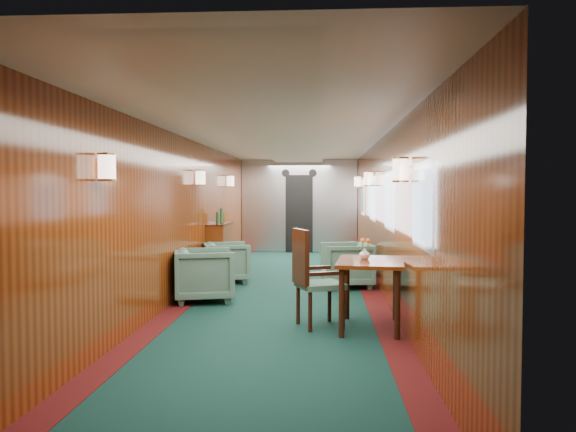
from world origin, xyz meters
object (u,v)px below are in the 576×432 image
Objects in this scene: dining_table at (370,271)px; armchair_left_near at (204,275)px; armchair_left_far at (226,262)px; armchair_right_near at (347,265)px; armchair_right_far at (344,259)px; credenza at (220,248)px; side_chair at (311,274)px.

armchair_left_near is at bearing 152.64° from dining_table.
armchair_left_far is (-2.21, 3.18, -0.31)m from dining_table.
armchair_right_near is at bearing 99.28° from dining_table.
armchair_right_near is 1.20m from armchair_right_far.
armchair_right_near is at bearing -72.67° from armchair_left_near.
armchair_left_far is at bearing -72.05° from credenza.
armchair_right_near is at bearing -27.92° from credenza.
dining_table is 1.34× the size of armchair_left_near.
side_chair is 1.37× the size of armchair_left_near.
dining_table is 3.88m from armchair_left_far.
dining_table is 2.70m from armchair_left_near.
side_chair is at bearing -170.22° from armchair_left_far.
armchair_left_near is (-1.56, 1.47, -0.24)m from side_chair.
armchair_right_near reaches higher than armchair_right_far.
armchair_left_near is (-2.24, 1.49, -0.28)m from dining_table.
side_chair is 2.83m from armchair_right_near.
armchair_left_near is 1.21× the size of armchair_right_far.
armchair_left_far is (0.27, -0.84, -0.15)m from credenza.
armchair_right_far is at bearing 60.34° from side_chair.
dining_table is 0.68m from side_chair.
armchair_right_far is at bearing 98.17° from dining_table.
armchair_left_far is (-1.53, 3.16, -0.27)m from side_chair.
side_chair is at bearing -29.40° from armchair_right_far.
armchair_right_near is (0.53, 2.77, -0.25)m from side_chair.
armchair_left_far is at bearing -107.71° from armchair_right_near.
credenza is at bearing 1.85° from armchair_left_far.
dining_table is at bearing -3.87° from armchair_right_near.
armchair_left_near is 3.27m from armchair_right_far.
credenza reaches higher than side_chair.
dining_table is at bearing -161.30° from armchair_left_far.
armchair_left_far is 1.11× the size of armchair_right_far.
credenza is 1.50× the size of armchair_left_near.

